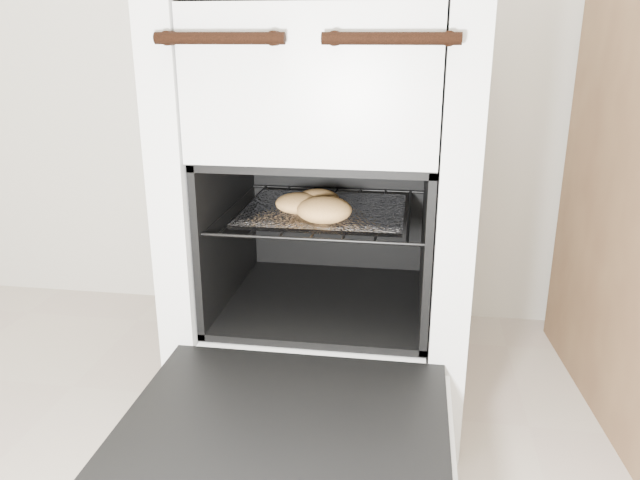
{
  "coord_description": "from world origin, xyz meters",
  "views": [
    {
      "loc": [
        0.08,
        -0.1,
        0.76
      ],
      "look_at": [
        -0.1,
        1.05,
        0.38
      ],
      "focal_mm": 35.0,
      "sensor_mm": 36.0,
      "label": 1
    }
  ],
  "objects": [
    {
      "name": "stove",
      "position": [
        -0.1,
        1.19,
        0.42
      ],
      "size": [
        0.57,
        0.63,
        0.87
      ],
      "color": "silver",
      "rests_on": "ground"
    },
    {
      "name": "oven_door",
      "position": [
        -0.1,
        0.71,
        0.19
      ],
      "size": [
        0.51,
        0.4,
        0.04
      ],
      "color": "black",
      "rests_on": "stove"
    },
    {
      "name": "oven_rack",
      "position": [
        -0.1,
        1.12,
        0.42
      ],
      "size": [
        0.41,
        0.4,
        0.01
      ],
      "color": "black",
      "rests_on": "stove"
    },
    {
      "name": "foil_sheet",
      "position": [
        -0.1,
        1.1,
        0.42
      ],
      "size": [
        0.32,
        0.28,
        0.01
      ],
      "primitive_type": "cube",
      "color": "white",
      "rests_on": "oven_rack"
    },
    {
      "name": "baked_rolls",
      "position": [
        -0.11,
        1.05,
        0.45
      ],
      "size": [
        0.19,
        0.22,
        0.05
      ],
      "color": "tan",
      "rests_on": "foil_sheet"
    }
  ]
}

